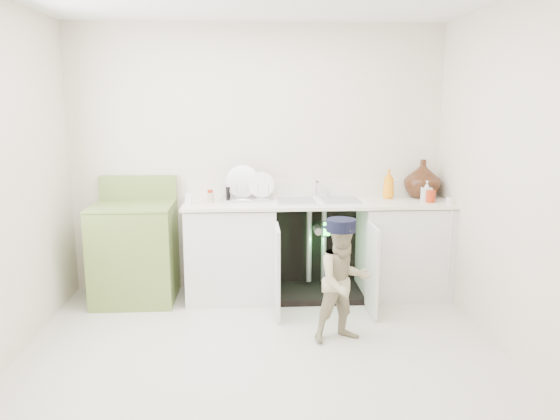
{
  "coord_description": "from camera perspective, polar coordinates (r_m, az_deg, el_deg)",
  "views": [
    {
      "loc": [
        -0.07,
        -3.66,
        1.8
      ],
      "look_at": [
        0.17,
        0.7,
        0.92
      ],
      "focal_mm": 35.0,
      "sensor_mm": 36.0,
      "label": 1
    }
  ],
  "objects": [
    {
      "name": "ground",
      "position": [
        4.08,
        -1.9,
        -14.79
      ],
      "size": [
        3.5,
        3.5,
        0.0
      ],
      "primitive_type": "plane",
      "color": "beige",
      "rests_on": "ground"
    },
    {
      "name": "room_shell",
      "position": [
        3.71,
        -2.03,
        2.83
      ],
      "size": [
        6.0,
        5.5,
        1.26
      ],
      "color": "beige",
      "rests_on": "ground"
    },
    {
      "name": "counter_run",
      "position": [
        5.09,
        4.4,
        -3.67
      ],
      "size": [
        2.44,
        1.02,
        1.26
      ],
      "color": "white",
      "rests_on": "ground"
    },
    {
      "name": "avocado_stove",
      "position": [
        5.14,
        -14.92,
        -4.16
      ],
      "size": [
        0.72,
        0.65,
        1.11
      ],
      "color": "olive",
      "rests_on": "ground"
    },
    {
      "name": "repair_worker",
      "position": [
        4.15,
        6.68,
        -7.28
      ],
      "size": [
        0.54,
        0.89,
        0.94
      ],
      "rotation": [
        0.0,
        0.0,
        0.31
      ],
      "color": "tan",
      "rests_on": "ground"
    }
  ]
}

